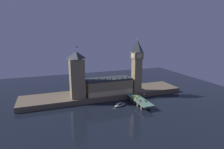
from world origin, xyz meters
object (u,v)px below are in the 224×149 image
clock_tower (137,64)px  car_northbound_lead (136,98)px  car_southbound_lead (146,101)px  street_lamp_mid (144,96)px  boat_upstream (120,105)px  pedestrian_near_rail (140,102)px  car_southbound_trail (138,96)px  street_lamp_far (130,93)px  car_northbound_trail (140,101)px  street_lamp_near (141,101)px  victoria_tower (77,75)px  pedestrian_far_rail (131,96)px

clock_tower → car_northbound_lead: bearing=-117.8°
car_southbound_lead → street_lamp_mid: size_ratio=0.67×
clock_tower → boat_upstream: 63.11m
pedestrian_near_rail → car_southbound_trail: bearing=67.8°
car_southbound_trail → street_lamp_far: 10.47m
car_northbound_trail → street_lamp_mid: 11.32m
clock_tower → boat_upstream: size_ratio=4.40×
street_lamp_near → car_southbound_trail: bearing=70.4°
street_lamp_near → victoria_tower: bearing=141.9°
clock_tower → street_lamp_mid: clock_tower is taller
victoria_tower → car_northbound_trail: size_ratio=16.40×
victoria_tower → street_lamp_mid: size_ratio=9.39×
car_northbound_trail → street_lamp_far: street_lamp_far is taller
car_southbound_lead → street_lamp_near: street_lamp_near is taller
street_lamp_mid → boat_upstream: bearing=173.6°
victoria_tower → boat_upstream: (45.14, -31.58, -34.32)m
street_lamp_mid → boat_upstream: size_ratio=0.41×
pedestrian_near_rail → pedestrian_far_rail: (0.00, 22.94, -0.00)m
street_lamp_mid → street_lamp_far: size_ratio=1.02×
car_southbound_trail → street_lamp_mid: street_lamp_mid is taller
street_lamp_near → boat_upstream: size_ratio=0.42×
car_northbound_trail → pedestrian_far_rail: size_ratio=2.36×
car_southbound_lead → street_lamp_near: 11.66m
car_northbound_lead → street_lamp_mid: size_ratio=0.67×
car_northbound_trail → car_southbound_trail: (5.91, 16.68, 0.06)m
pedestrian_near_rail → street_lamp_mid: 16.42m
car_northbound_trail → street_lamp_far: 20.72m
car_southbound_lead → street_lamp_far: size_ratio=0.69×
car_southbound_trail → pedestrian_far_rail: bearing=172.0°
boat_upstream → car_southbound_trail: bearing=15.7°
victoria_tower → car_northbound_trail: 83.20m
car_southbound_trail → victoria_tower: bearing=161.9°
victoria_tower → car_southbound_trail: (72.76, -23.82, -28.46)m
clock_tower → street_lamp_mid: bearing=-99.0°
clock_tower → car_southbound_trail: bearing=-112.1°
car_northbound_trail → street_lamp_mid: (9.26, 5.43, 3.59)m
car_northbound_lead → pedestrian_far_rail: 8.27m
car_southbound_trail → street_lamp_mid: (3.35, -11.25, 3.53)m
street_lamp_near → boat_upstream: 27.52m
victoria_tower → car_southbound_trail: bearing=-18.1°
clock_tower → boat_upstream: (-36.00, -28.42, -43.36)m
boat_upstream → pedestrian_far_rail: bearing=25.6°
car_southbound_trail → street_lamp_far: size_ratio=0.59×
street_lamp_mid → boat_upstream: 32.55m
car_northbound_trail → car_southbound_lead: (5.91, -3.23, -0.04)m
street_lamp_far → street_lamp_near: bearing=-90.0°
car_southbound_trail → car_northbound_trail: bearing=-109.5°
victoria_tower → pedestrian_far_rail: victoria_tower is taller
clock_tower → street_lamp_near: size_ratio=10.53×
street_lamp_mid → car_southbound_lead: bearing=-111.2°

